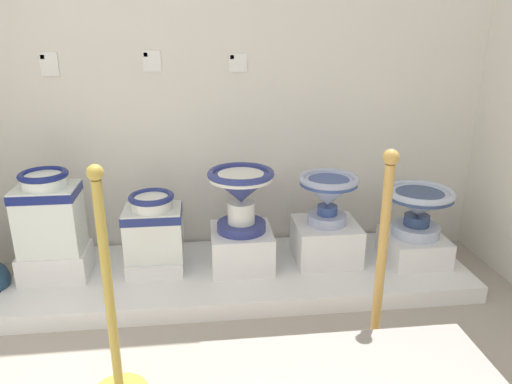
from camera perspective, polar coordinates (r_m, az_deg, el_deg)
name	(u,v)px	position (r m, az deg, el deg)	size (l,w,h in m)	color
wall_back	(234,32)	(3.16, -2.65, 18.28)	(3.53, 0.06, 2.98)	silver
display_platform	(242,275)	(3.08, -1.61, -9.70)	(2.77, 0.82, 0.10)	white
plinth_block_leftmost	(56,263)	(3.16, -22.47, -7.70)	(0.39, 0.29, 0.17)	white
antique_toilet_leftmost	(49,211)	(3.03, -23.26, -2.03)	(0.35, 0.28, 0.48)	white
plinth_block_rightmost	(156,262)	(3.08, -11.70, -8.07)	(0.34, 0.31, 0.08)	white
antique_toilet_rightmost	(153,225)	(2.98, -12.01, -3.80)	(0.35, 0.27, 0.40)	white
plinth_block_broad_patterned	(242,247)	(3.03, -1.71, -6.55)	(0.37, 0.38, 0.23)	white
antique_toilet_broad_patterned	(241,191)	(2.89, -1.78, 0.17)	(0.40, 0.40, 0.38)	navy
plinth_block_tall_cobalt	(326,241)	(3.13, 8.21, -5.74)	(0.39, 0.37, 0.25)	white
antique_toilet_tall_cobalt	(328,192)	(3.01, 8.51, -0.03)	(0.37, 0.37, 0.31)	#A8B3D5
plinth_block_slender_white	(414,247)	(3.28, 18.07, -6.16)	(0.36, 0.39, 0.17)	white
antique_toilet_slender_white	(418,205)	(3.17, 18.60, -1.46)	(0.43, 0.43, 0.31)	silver
info_placard_first	(49,64)	(3.25, -23.22, 13.71)	(0.10, 0.01, 0.14)	white
info_placard_second	(152,61)	(3.13, -12.20, 14.88)	(0.11, 0.01, 0.13)	white
info_placard_third	(238,63)	(3.13, -2.17, 15.01)	(0.11, 0.01, 0.11)	white
stanchion_post_near_left	(113,331)	(2.17, -16.50, -15.48)	(0.24, 0.24, 1.05)	#B2953A
stanchion_post_near_right	(376,320)	(2.23, 13.93, -14.38)	(0.26, 0.26, 1.08)	#C39245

